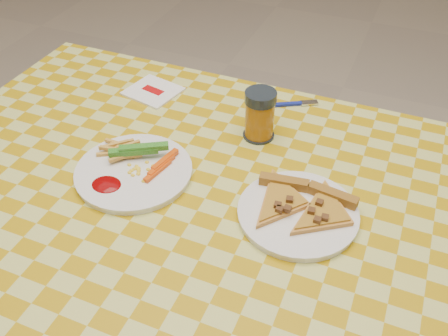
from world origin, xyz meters
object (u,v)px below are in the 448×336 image
Objects in this scene: plate_right at (298,214)px; drink_glass at (260,115)px; table at (206,225)px; plate_left at (134,172)px.

plate_right is 1.94× the size of drink_glass.
plate_right reaches higher than table.
plate_right is 0.26m from drink_glass.
table is at bearing -172.90° from plate_right.
drink_glass is at bearing 49.40° from plate_left.
plate_right is at bearing 7.10° from table.
table is 5.56× the size of plate_left.
drink_glass is (0.19, 0.22, 0.05)m from plate_left.
plate_right is (0.34, 0.01, 0.00)m from plate_left.
plate_right is at bearing 2.31° from plate_left.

